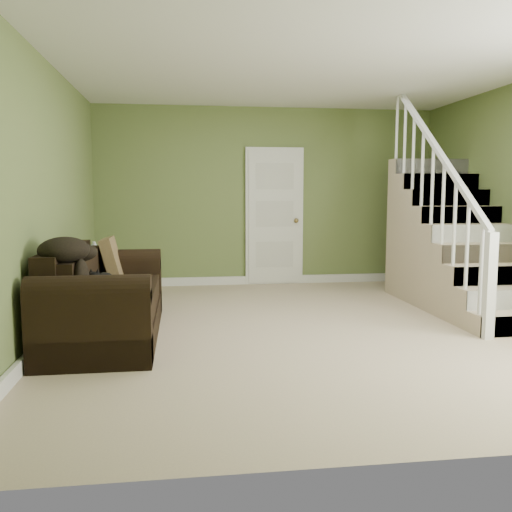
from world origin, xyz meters
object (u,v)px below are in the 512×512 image
object	(u,v)px
sofa	(102,303)
side_table	(103,283)
banana	(112,297)
cat	(103,282)

from	to	relation	value
sofa	side_table	world-z (taller)	sofa
sofa	banana	distance (m)	0.63
sofa	side_table	bearing A→B (deg)	97.68
side_table	cat	world-z (taller)	side_table
sofa	banana	size ratio (longest dim) A/B	12.26
side_table	banana	distance (m)	1.98
banana	side_table	bearing A→B (deg)	60.47
sofa	cat	world-z (taller)	sofa
side_table	cat	bearing A→B (deg)	-81.80
side_table	cat	distance (m)	1.56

